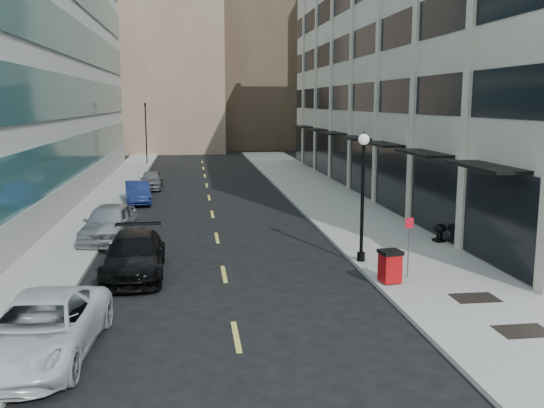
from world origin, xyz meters
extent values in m
plane|color=black|center=(0.00, 0.00, 0.00)|extent=(160.00, 160.00, 0.00)
cube|color=#9B978D|center=(7.50, 20.00, 0.07)|extent=(5.00, 80.00, 0.15)
cube|color=#9B978D|center=(-6.50, 20.00, 0.07)|extent=(3.00, 80.00, 0.15)
cube|color=beige|center=(17.00, 27.00, 9.00)|extent=(14.00, 46.00, 18.00)
cube|color=black|center=(10.02, 27.00, 2.00)|extent=(0.18, 46.00, 3.60)
cube|color=black|center=(10.03, 27.00, 6.50)|extent=(0.12, 46.00, 1.80)
cube|color=black|center=(10.03, 27.00, 10.00)|extent=(0.12, 46.00, 1.80)
cube|color=beige|center=(10.00, 10.00, 9.00)|extent=(0.35, 0.60, 18.00)
cube|color=beige|center=(10.00, 16.00, 9.00)|extent=(0.35, 0.60, 18.00)
cube|color=beige|center=(10.00, 22.00, 9.00)|extent=(0.35, 0.60, 18.00)
cube|color=beige|center=(10.00, 28.00, 9.00)|extent=(0.35, 0.60, 18.00)
cube|color=beige|center=(10.00, 34.00, 9.00)|extent=(0.35, 0.60, 18.00)
cube|color=beige|center=(10.00, 40.00, 9.00)|extent=(0.35, 0.60, 18.00)
cube|color=beige|center=(10.00, 46.00, 9.00)|extent=(0.35, 0.60, 18.00)
cube|color=black|center=(9.35, 7.00, 3.90)|extent=(1.30, 4.00, 0.12)
cube|color=black|center=(9.35, 13.00, 3.90)|extent=(1.30, 4.00, 0.12)
cube|color=black|center=(9.35, 19.00, 3.90)|extent=(1.30, 4.00, 0.12)
cube|color=black|center=(9.35, 25.00, 3.90)|extent=(1.30, 4.00, 0.12)
cube|color=black|center=(9.35, 31.00, 3.90)|extent=(1.30, 4.00, 0.12)
cube|color=black|center=(9.35, 37.00, 3.90)|extent=(1.30, 4.00, 0.12)
cube|color=black|center=(9.35, 43.00, 3.90)|extent=(1.30, 4.00, 0.12)
cube|color=#9B978D|center=(-7.96, 27.00, 0.90)|extent=(0.20, 46.00, 1.80)
cube|color=#327174|center=(-7.97, 27.00, 3.00)|extent=(0.14, 45.60, 2.40)
cube|color=#327174|center=(-7.97, 27.00, 6.50)|extent=(0.14, 45.60, 2.40)
cube|color=#327174|center=(-7.97, 27.00, 10.00)|extent=(0.14, 45.60, 2.40)
cube|color=#9A8164|center=(-4.00, 68.00, 14.00)|extent=(14.00, 18.00, 28.00)
cube|color=brown|center=(8.00, 72.00, 17.00)|extent=(12.00, 16.00, 34.00)
cube|color=#9A8164|center=(-14.00, 78.00, 11.00)|extent=(12.00, 14.00, 22.00)
cube|color=beige|center=(18.00, 66.00, 10.00)|extent=(10.00, 14.00, 20.00)
cube|color=black|center=(7.60, 1.00, 0.15)|extent=(1.40, 1.00, 0.01)
cube|color=black|center=(7.60, 3.80, 0.15)|extent=(1.40, 1.00, 0.01)
cube|color=#D8CC4C|center=(0.00, 2.00, 0.01)|extent=(0.15, 2.20, 0.01)
cube|color=#D8CC4C|center=(0.00, 8.00, 0.01)|extent=(0.15, 2.20, 0.01)
cube|color=#D8CC4C|center=(0.00, 14.00, 0.01)|extent=(0.15, 2.20, 0.01)
cube|color=#D8CC4C|center=(0.00, 20.00, 0.01)|extent=(0.15, 2.20, 0.01)
cube|color=#D8CC4C|center=(0.00, 26.00, 0.01)|extent=(0.15, 2.20, 0.01)
cube|color=#D8CC4C|center=(0.00, 32.00, 0.01)|extent=(0.15, 2.20, 0.01)
cube|color=#D8CC4C|center=(0.00, 38.00, 0.01)|extent=(0.15, 2.20, 0.01)
cube|color=#D8CC4C|center=(0.00, 44.00, 0.01)|extent=(0.15, 2.20, 0.01)
cube|color=#D8CC4C|center=(0.00, 50.00, 0.01)|extent=(0.15, 2.20, 0.01)
cylinder|color=black|center=(-5.50, 48.00, 3.00)|extent=(0.12, 0.12, 6.00)
imported|color=black|center=(-5.50, 48.00, 5.99)|extent=(0.66, 0.66, 1.98)
imported|color=silver|center=(-4.80, 1.27, 0.75)|extent=(2.93, 5.60, 1.51)
imported|color=black|center=(-3.20, 8.27, 0.76)|extent=(2.20, 5.25, 1.51)
imported|color=#A1A3A9|center=(-4.80, 14.00, 0.84)|extent=(2.48, 5.10, 1.68)
imported|color=navy|center=(-4.42, 24.29, 0.68)|extent=(1.94, 4.27, 1.36)
imported|color=slate|center=(-3.97, 30.42, 0.66)|extent=(1.59, 3.90, 1.33)
cube|color=#AA0B0E|center=(5.47, 5.71, 0.69)|extent=(0.70, 0.70, 0.99)
cube|color=black|center=(5.47, 5.71, 1.22)|extent=(0.79, 0.79, 0.12)
cylinder|color=black|center=(5.28, 6.04, 0.26)|extent=(0.06, 0.22, 0.22)
cylinder|color=black|center=(5.67, 6.04, 0.26)|extent=(0.06, 0.22, 0.22)
cylinder|color=black|center=(5.30, 8.61, 0.32)|extent=(0.30, 0.30, 0.34)
cylinder|color=black|center=(5.30, 8.61, 2.51)|extent=(0.13, 0.13, 4.33)
sphere|color=silver|center=(5.30, 8.61, 4.81)|extent=(0.41, 0.41, 0.41)
cone|color=black|center=(5.30, 8.61, 5.05)|extent=(0.11, 0.11, 0.17)
cylinder|color=slate|center=(6.30, 6.24, 1.29)|extent=(0.04, 0.04, 2.27)
cube|color=red|center=(6.30, 6.22, 2.09)|extent=(0.27, 0.05, 0.36)
cube|color=black|center=(9.60, 11.34, 0.21)|extent=(0.52, 0.52, 0.12)
cylinder|color=black|center=(9.60, 11.34, 0.46)|extent=(0.27, 0.27, 0.41)
ellipsoid|color=black|center=(9.60, 11.34, 0.75)|extent=(0.58, 0.58, 0.40)
camera|label=1|loc=(-1.08, -13.34, 6.19)|focal=40.00mm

